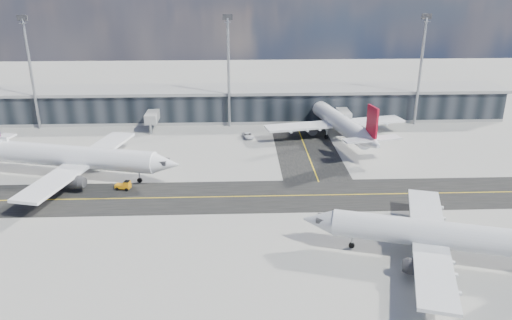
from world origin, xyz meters
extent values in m
plane|color=gray|center=(0.00, 0.00, 0.00)|extent=(300.00, 300.00, 0.00)
cube|color=black|center=(0.00, 4.00, 0.01)|extent=(180.00, 14.00, 0.02)
cube|color=black|center=(18.00, 35.00, 0.01)|extent=(14.00, 50.00, 0.02)
cube|color=yellow|center=(0.00, 4.00, 0.03)|extent=(180.00, 0.25, 0.01)
cube|color=yellow|center=(18.00, 35.00, 0.03)|extent=(0.25, 50.00, 0.01)
cube|color=black|center=(0.00, 55.00, 4.00)|extent=(150.00, 12.00, 8.00)
cube|color=gray|center=(0.00, 55.00, 8.40)|extent=(152.00, 13.00, 0.80)
cube|color=gray|center=(0.00, 55.00, 0.40)|extent=(150.00, 12.20, 0.80)
cube|color=gray|center=(-20.00, 47.00, 3.50)|extent=(3.00, 10.00, 2.40)
cylinder|color=gray|center=(-20.00, 42.00, 1.20)|extent=(0.60, 0.60, 2.40)
cube|color=gray|center=(30.00, 47.00, 3.50)|extent=(3.00, 10.00, 2.40)
cylinder|color=gray|center=(30.00, 42.00, 1.20)|extent=(0.60, 0.60, 2.40)
cylinder|color=gray|center=(-50.00, 48.00, 14.00)|extent=(0.70, 0.70, 28.00)
cube|color=#2D2D30|center=(-50.00, 48.00, 28.20)|extent=(2.50, 0.50, 1.40)
cylinder|color=gray|center=(0.00, 48.00, 14.00)|extent=(0.70, 0.70, 28.00)
cube|color=#2D2D30|center=(0.00, 48.00, 28.20)|extent=(2.50, 0.50, 1.40)
cylinder|color=gray|center=(50.00, 48.00, 14.00)|extent=(0.70, 0.70, 28.00)
cube|color=#2D2D30|center=(50.00, 48.00, 28.20)|extent=(2.50, 0.50, 1.40)
cylinder|color=white|center=(-30.27, 14.44, 4.43)|extent=(33.31, 12.33, 4.43)
cone|color=white|center=(-12.00, 9.89, 4.43)|extent=(6.44, 5.64, 4.43)
cube|color=white|center=(-29.19, 14.17, 3.32)|extent=(14.48, 37.87, 0.55)
cylinder|color=#2D2D30|center=(-26.51, 20.35, 2.10)|extent=(5.13, 3.60, 2.55)
cylinder|color=#2D2D30|center=(-29.72, 7.46, 2.10)|extent=(5.13, 3.60, 2.55)
cube|color=silver|center=(-26.51, 20.35, 2.99)|extent=(2.26, 0.97, 0.89)
cube|color=silver|center=(-29.72, 7.46, 2.99)|extent=(2.26, 0.97, 0.89)
cube|color=#2D2D30|center=(-12.54, 10.02, 4.87)|extent=(2.74, 2.90, 0.78)
cylinder|color=gray|center=(-17.37, 11.23, 1.33)|extent=(0.32, 0.32, 2.21)
cylinder|color=black|center=(-17.37, 11.23, 0.50)|extent=(1.06, 0.62, 1.00)
cylinder|color=black|center=(-30.54, 17.93, 0.61)|extent=(1.32, 0.83, 1.22)
cylinder|color=black|center=(-32.15, 11.49, 0.61)|extent=(1.32, 0.83, 1.22)
cylinder|color=white|center=(26.85, 37.90, 4.21)|extent=(10.77, 31.77, 4.21)
cone|color=white|center=(23.08, 55.40, 4.21)|extent=(5.23, 6.03, 4.21)
cone|color=white|center=(30.73, 19.88, 4.84)|extent=(5.45, 7.06, 4.21)
cube|color=white|center=(26.63, 38.93, 3.16)|extent=(36.10, 12.68, 0.53)
cylinder|color=#2D2D30|center=(20.23, 38.63, 2.00)|extent=(3.30, 4.83, 2.42)
cylinder|color=#2D2D30|center=(32.58, 41.29, 2.00)|extent=(3.30, 4.83, 2.42)
cube|color=silver|center=(20.23, 38.63, 2.84)|extent=(0.86, 2.15, 0.84)
cube|color=silver|center=(32.58, 41.29, 2.84)|extent=(0.86, 2.15, 0.84)
cube|color=#B30C22|center=(30.62, 20.40, 9.27)|extent=(1.39, 4.42, 6.53)
cube|color=white|center=(30.73, 19.88, 5.48)|extent=(12.97, 5.54, 0.37)
cube|color=#2D2D30|center=(23.19, 54.88, 4.63)|extent=(2.71, 2.55, 0.74)
cylinder|color=gray|center=(24.19, 50.25, 1.26)|extent=(0.30, 0.30, 2.11)
cylinder|color=black|center=(24.19, 50.25, 0.47)|extent=(0.56, 1.00, 0.95)
cylinder|color=black|center=(23.99, 36.20, 0.58)|extent=(0.76, 1.24, 1.16)
cylinder|color=black|center=(30.16, 37.53, 0.58)|extent=(0.76, 1.24, 1.16)
cylinder|color=silver|center=(30.51, -18.25, 3.98)|extent=(29.78, 12.36, 3.98)
cone|color=silver|center=(14.28, -13.41, 3.98)|extent=(5.91, 5.24, 3.98)
cube|color=silver|center=(29.56, -17.97, 2.99)|extent=(14.45, 33.88, 0.50)
cylinder|color=#2D2D30|center=(26.89, -23.41, 1.89)|extent=(4.66, 3.39, 2.29)
cylinder|color=#2D2D30|center=(30.31, -11.96, 1.89)|extent=(4.66, 3.39, 2.29)
cube|color=silver|center=(26.89, -23.41, 2.69)|extent=(2.02, 0.95, 0.80)
cube|color=silver|center=(30.31, -11.96, 2.69)|extent=(2.02, 0.95, 0.80)
cube|color=#2D2D30|center=(14.76, -13.56, 4.38)|extent=(2.54, 2.67, 0.70)
cylinder|color=gray|center=(19.06, -14.84, 1.20)|extent=(0.30, 0.30, 1.99)
cylinder|color=black|center=(19.06, -14.84, 0.45)|extent=(0.96, 0.59, 0.90)
cylinder|color=black|center=(30.61, -21.40, 0.55)|extent=(1.19, 0.79, 1.10)
cylinder|color=black|center=(32.32, -15.67, 0.55)|extent=(1.19, 0.79, 1.10)
cube|color=#FD9C0D|center=(-19.95, 7.98, 0.72)|extent=(3.10, 1.94, 0.67)
cube|color=#FD9C0D|center=(-19.11, 7.79, 1.34)|extent=(1.30, 1.45, 0.86)
cube|color=black|center=(-19.11, 7.79, 1.68)|extent=(1.20, 1.38, 0.24)
cylinder|color=black|center=(-18.88, 8.38, 0.34)|extent=(0.71, 0.38, 0.67)
cylinder|color=black|center=(-19.15, 7.16, 0.34)|extent=(0.71, 0.38, 0.67)
cylinder|color=black|center=(-20.75, 8.79, 0.34)|extent=(0.71, 0.38, 0.67)
cylinder|color=black|center=(-21.02, 7.58, 0.34)|extent=(0.71, 0.38, 0.67)
imported|color=white|center=(4.65, 37.78, 0.65)|extent=(3.27, 5.07, 1.30)
camera|label=1|loc=(1.98, -79.86, 39.73)|focal=35.00mm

